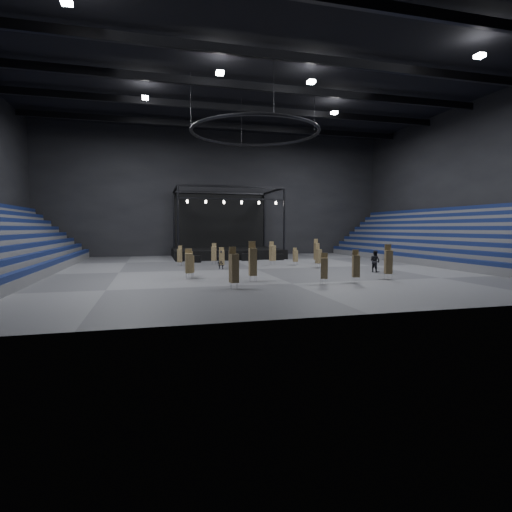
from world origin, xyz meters
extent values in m
plane|color=#4D4C4F|center=(0.00, 0.00, 0.00)|extent=(50.00, 50.00, 0.00)
cube|color=black|center=(0.00, 0.00, 18.00)|extent=(50.00, 42.00, 0.20)
cube|color=black|center=(0.00, 21.00, 9.00)|extent=(50.00, 0.20, 18.00)
cube|color=black|center=(0.00, -21.00, 9.00)|extent=(50.00, 0.20, 18.00)
cube|color=black|center=(25.00, 0.00, 9.00)|extent=(0.20, 42.00, 18.00)
cube|color=#505052|center=(-21.40, 0.00, 0.38)|extent=(7.20, 40.00, 0.75)
cube|color=#0C1838|center=(-18.12, 0.00, 0.95)|extent=(0.59, 40.00, 0.40)
cube|color=#505052|center=(-21.85, 0.00, 0.75)|extent=(6.30, 40.00, 1.50)
cube|color=#0C1838|center=(-19.02, 0.00, 1.70)|extent=(0.59, 40.00, 0.40)
cube|color=#0C1838|center=(-19.91, 0.00, 2.45)|extent=(0.59, 40.00, 0.40)
cube|color=#0C1838|center=(-20.82, 0.00, 3.20)|extent=(0.59, 40.00, 0.40)
cube|color=#0C1838|center=(-21.71, 0.00, 3.95)|extent=(0.59, 40.00, 0.40)
cube|color=#505052|center=(21.40, 0.00, 0.38)|extent=(7.20, 40.00, 0.75)
cube|color=#0C1838|center=(18.12, 0.00, 0.95)|extent=(0.59, 40.00, 0.40)
cube|color=#505052|center=(21.85, 0.00, 0.75)|extent=(6.30, 40.00, 1.50)
cube|color=#0C1838|center=(19.02, 0.00, 1.70)|extent=(0.59, 40.00, 0.40)
cube|color=#505052|center=(22.30, 0.00, 1.12)|extent=(5.40, 40.00, 2.25)
cube|color=#0C1838|center=(19.91, 0.00, 2.45)|extent=(0.59, 40.00, 0.40)
cube|color=#505052|center=(22.75, 0.00, 1.50)|extent=(4.50, 40.00, 3.00)
cube|color=#0C1838|center=(20.82, 0.00, 3.20)|extent=(0.59, 40.00, 0.40)
cube|color=#505052|center=(23.20, 0.00, 1.88)|extent=(3.60, 40.00, 3.75)
cube|color=#0C1838|center=(21.71, 0.00, 3.95)|extent=(0.59, 40.00, 0.40)
cube|color=#505052|center=(23.65, 0.00, 2.25)|extent=(2.70, 40.00, 4.50)
cube|color=#0C1838|center=(22.61, 0.00, 4.70)|extent=(0.59, 40.00, 0.40)
cube|color=#505052|center=(24.10, 0.00, 2.62)|extent=(1.80, 40.00, 5.25)
cube|color=#0C1838|center=(23.52, 0.00, 5.45)|extent=(0.59, 40.00, 0.40)
cube|color=#505052|center=(24.55, 0.00, 3.00)|extent=(0.90, 40.00, 6.00)
cube|color=#0C1838|center=(24.41, 0.00, 6.20)|extent=(0.59, 40.00, 0.40)
cube|color=black|center=(0.00, 15.50, 0.60)|extent=(14.00, 10.00, 1.20)
cube|color=black|center=(0.00, 20.30, 5.20)|extent=(13.30, 0.30, 8.00)
cylinder|color=black|center=(-6.60, 10.90, 5.10)|extent=(0.24, 0.24, 7.80)
cylinder|color=black|center=(-6.60, 20.10, 5.10)|extent=(0.24, 0.24, 7.80)
cylinder|color=black|center=(6.60, 10.90, 5.10)|extent=(0.24, 0.24, 7.80)
cylinder|color=black|center=(6.60, 20.10, 5.10)|extent=(0.24, 0.24, 7.80)
cube|color=black|center=(0.00, 10.90, 9.00)|extent=(13.40, 0.25, 0.25)
cube|color=black|center=(0.00, 20.10, 9.00)|extent=(13.40, 0.25, 0.25)
cube|color=black|center=(0.00, 10.90, 7.50)|extent=(13.40, 0.20, 0.20)
cylinder|color=white|center=(-5.50, 10.90, 7.10)|extent=(0.24, 0.24, 0.35)
cylinder|color=white|center=(-3.30, 10.90, 7.10)|extent=(0.24, 0.24, 0.35)
cylinder|color=white|center=(-1.10, 10.90, 7.10)|extent=(0.24, 0.24, 0.35)
cylinder|color=white|center=(1.10, 10.90, 7.10)|extent=(0.24, 0.24, 0.35)
cylinder|color=white|center=(3.30, 10.90, 7.10)|extent=(0.24, 0.24, 0.35)
cylinder|color=white|center=(5.50, 10.90, 7.10)|extent=(0.24, 0.24, 0.35)
torus|color=black|center=(0.00, 0.00, 13.00)|extent=(12.30, 12.30, 0.30)
cylinder|color=black|center=(6.00, 0.00, 15.50)|extent=(0.04, 0.04, 5.00)
cylinder|color=black|center=(0.00, 6.00, 15.50)|extent=(0.04, 0.04, 5.00)
cylinder|color=black|center=(-6.00, 0.00, 15.50)|extent=(0.04, 0.04, 5.00)
cylinder|color=black|center=(0.00, -6.00, 15.50)|extent=(0.04, 0.04, 5.00)
cube|color=black|center=(0.00, -7.00, 17.20)|extent=(49.00, 0.35, 0.70)
cube|color=black|center=(0.00, 0.00, 17.20)|extent=(49.00, 0.35, 0.70)
cube|color=black|center=(0.00, 7.00, 17.20)|extent=(49.00, 0.35, 0.70)
cube|color=black|center=(0.00, 15.00, 17.20)|extent=(49.00, 0.35, 0.70)
cube|color=white|center=(-14.00, -12.00, 16.60)|extent=(0.60, 0.60, 0.25)
cube|color=white|center=(14.00, -12.00, 16.60)|extent=(0.60, 0.60, 0.25)
cube|color=white|center=(-10.00, 4.00, 16.60)|extent=(0.60, 0.60, 0.25)
cube|color=white|center=(10.00, 4.00, 16.60)|extent=(0.60, 0.60, 0.25)
cube|color=white|center=(-4.00, -4.00, 16.60)|extent=(0.60, 0.60, 0.25)
cube|color=white|center=(4.00, -4.00, 16.60)|extent=(0.60, 0.60, 0.25)
cube|color=black|center=(-4.81, 8.82, 0.40)|extent=(1.34, 0.99, 0.80)
cube|color=black|center=(1.52, 9.72, 0.45)|extent=(1.49, 1.07, 0.89)
cube|color=black|center=(5.49, 9.60, 0.38)|extent=(1.21, 0.73, 0.76)
cylinder|color=silver|center=(-3.71, -6.72, 0.19)|extent=(0.03, 0.03, 0.38)
cylinder|color=silver|center=(-3.71, -6.36, 0.19)|extent=(0.03, 0.03, 0.38)
cylinder|color=silver|center=(-3.35, -6.72, 0.19)|extent=(0.03, 0.03, 0.38)
cylinder|color=silver|center=(-3.35, -6.36, 0.19)|extent=(0.03, 0.03, 0.38)
cube|color=#9E8757|center=(-3.53, -6.54, 1.13)|extent=(0.52, 0.52, 1.51)
cube|color=#9E8757|center=(-3.57, -6.35, 1.83)|extent=(0.44, 0.13, 0.83)
cylinder|color=silver|center=(-2.65, -8.99, 0.22)|extent=(0.03, 0.03, 0.44)
cylinder|color=silver|center=(-2.65, -8.57, 0.22)|extent=(0.03, 0.03, 0.44)
cylinder|color=silver|center=(-2.23, -8.99, 0.22)|extent=(0.03, 0.03, 0.44)
cylinder|color=silver|center=(-2.23, -8.57, 0.22)|extent=(0.03, 0.03, 0.44)
cube|color=#9E8757|center=(-2.44, -8.78, 1.46)|extent=(0.54, 0.54, 2.03)
cube|color=#9E8757|center=(-2.43, -8.55, 2.42)|extent=(0.51, 0.08, 1.12)
cylinder|color=silver|center=(5.01, 2.68, 0.18)|extent=(0.03, 0.03, 0.36)
cylinder|color=silver|center=(5.01, 3.02, 0.18)|extent=(0.03, 0.03, 0.36)
cylinder|color=silver|center=(5.35, 2.68, 0.18)|extent=(0.03, 0.03, 0.36)
cylinder|color=silver|center=(5.35, 3.02, 0.18)|extent=(0.03, 0.03, 0.36)
cube|color=#9E8757|center=(5.18, 2.85, 0.97)|extent=(0.45, 0.45, 1.21)
cube|color=#9E8757|center=(5.17, 3.03, 1.52)|extent=(0.42, 0.07, 0.67)
cylinder|color=silver|center=(2.68, 3.50, 0.22)|extent=(0.03, 0.03, 0.45)
cylinder|color=silver|center=(2.68, 3.93, 0.22)|extent=(0.03, 0.03, 0.45)
cylinder|color=silver|center=(3.10, 3.50, 0.22)|extent=(0.03, 0.03, 0.45)
cylinder|color=silver|center=(3.10, 3.93, 0.22)|extent=(0.03, 0.03, 0.45)
cube|color=#9E8757|center=(2.89, 3.72, 1.28)|extent=(0.64, 0.64, 1.65)
cube|color=#9E8757|center=(2.84, 3.94, 2.05)|extent=(0.52, 0.18, 0.91)
cylinder|color=silver|center=(1.89, -11.59, 0.20)|extent=(0.03, 0.03, 0.41)
cylinder|color=silver|center=(1.89, -11.20, 0.20)|extent=(0.03, 0.03, 0.41)
cylinder|color=silver|center=(2.28, -11.59, 0.20)|extent=(0.03, 0.03, 0.41)
cylinder|color=silver|center=(2.28, -11.20, 0.20)|extent=(0.03, 0.03, 0.41)
cube|color=#9E8757|center=(2.08, -11.40, 1.13)|extent=(0.65, 0.65, 1.45)
cube|color=#9E8757|center=(2.17, -11.21, 1.81)|extent=(0.45, 0.25, 0.80)
cylinder|color=silver|center=(7.83, -10.29, 0.21)|extent=(0.03, 0.03, 0.42)
cylinder|color=silver|center=(7.83, -9.88, 0.21)|extent=(0.03, 0.03, 0.42)
cylinder|color=silver|center=(8.23, -10.29, 0.21)|extent=(0.03, 0.03, 0.42)
cylinder|color=silver|center=(8.23, -9.88, 0.21)|extent=(0.03, 0.03, 0.42)
cube|color=#9E8757|center=(8.03, -10.08, 1.33)|extent=(0.63, 0.63, 1.82)
cube|color=#9E8757|center=(8.09, -9.88, 2.19)|extent=(0.49, 0.19, 1.00)
cylinder|color=silver|center=(10.47, -6.21, 0.20)|extent=(0.03, 0.03, 0.39)
cylinder|color=silver|center=(10.47, -5.84, 0.20)|extent=(0.03, 0.03, 0.39)
cylinder|color=silver|center=(10.85, -6.21, 0.20)|extent=(0.03, 0.03, 0.39)
cylinder|color=silver|center=(10.85, -5.84, 0.20)|extent=(0.03, 0.03, 0.39)
cube|color=#9E8757|center=(10.66, -6.03, 1.08)|extent=(0.48, 0.48, 1.37)
cube|color=#9E8757|center=(10.66, -5.83, 1.72)|extent=(0.46, 0.07, 0.76)
cylinder|color=silver|center=(6.41, -0.20, 0.20)|extent=(0.03, 0.03, 0.41)
cylinder|color=silver|center=(6.41, 0.19, 0.20)|extent=(0.03, 0.03, 0.41)
cylinder|color=silver|center=(6.80, -0.20, 0.20)|extent=(0.03, 0.03, 0.41)
cylinder|color=silver|center=(6.80, 0.19, 0.20)|extent=(0.03, 0.03, 0.41)
cube|color=#9E8757|center=(6.60, -0.01, 1.11)|extent=(0.59, 0.59, 1.41)
cube|color=#9E8757|center=(6.56, 0.19, 1.77)|extent=(0.47, 0.17, 0.78)
cylinder|color=silver|center=(-3.33, 5.58, 0.21)|extent=(0.03, 0.03, 0.41)
cylinder|color=silver|center=(-3.33, 5.97, 0.21)|extent=(0.03, 0.03, 0.41)
cylinder|color=silver|center=(-2.94, 5.58, 0.21)|extent=(0.03, 0.03, 0.41)
cylinder|color=silver|center=(-2.94, 5.97, 0.21)|extent=(0.03, 0.03, 0.41)
cube|color=#9E8757|center=(-3.14, 5.78, 1.18)|extent=(0.62, 0.62, 1.53)
cube|color=#9E8757|center=(-3.08, 5.97, 1.90)|extent=(0.47, 0.20, 0.84)
cylinder|color=silver|center=(7.94, 3.87, 0.20)|extent=(0.03, 0.03, 0.40)
cylinder|color=silver|center=(7.94, 4.25, 0.20)|extent=(0.03, 0.03, 0.40)
cylinder|color=silver|center=(8.32, 3.87, 0.20)|extent=(0.03, 0.03, 0.40)
cylinder|color=silver|center=(8.32, 4.25, 0.20)|extent=(0.03, 0.03, 0.40)
cube|color=#9E8757|center=(8.13, 4.06, 1.34)|extent=(0.51, 0.51, 1.88)
cube|color=#9E8757|center=(8.12, 4.26, 2.23)|extent=(0.46, 0.09, 1.04)
cylinder|color=silver|center=(-3.35, 0.45, 0.21)|extent=(0.03, 0.03, 0.42)
cylinder|color=silver|center=(-3.35, 0.85, 0.21)|extent=(0.03, 0.03, 0.42)
cylinder|color=silver|center=(-2.95, 0.45, 0.21)|extent=(0.03, 0.03, 0.42)
cylinder|color=silver|center=(-2.95, 0.85, 0.21)|extent=(0.03, 0.03, 0.42)
cube|color=#9E8757|center=(-3.15, 0.65, 1.09)|extent=(0.55, 0.55, 1.36)
cube|color=#9E8757|center=(-3.13, 0.86, 1.72)|extent=(0.48, 0.11, 0.75)
cylinder|color=silver|center=(4.49, -11.34, 0.20)|extent=(0.03, 0.03, 0.39)
cylinder|color=silver|center=(4.49, -10.97, 0.20)|extent=(0.03, 0.03, 0.39)
cylinder|color=silver|center=(4.87, -11.34, 0.20)|extent=(0.03, 0.03, 0.39)
cylinder|color=silver|center=(4.87, -10.97, 0.20)|extent=(0.03, 0.03, 0.39)
cube|color=#9E8757|center=(4.68, -11.15, 1.19)|extent=(0.57, 0.57, 1.60)
cube|color=#9E8757|center=(4.73, -10.96, 1.95)|extent=(0.45, 0.17, 0.88)
cylinder|color=silver|center=(-6.78, -5.01, 0.19)|extent=(0.03, 0.03, 0.37)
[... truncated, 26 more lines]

